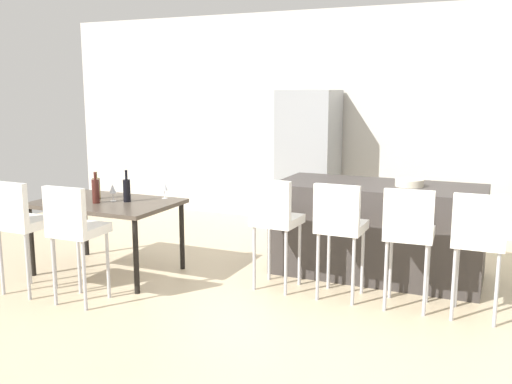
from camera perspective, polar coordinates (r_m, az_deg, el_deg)
name	(u,v)px	position (r m, az deg, el deg)	size (l,w,h in m)	color
ground_plane	(322,298)	(5.22, 6.61, -10.53)	(10.00, 10.00, 0.00)	#C6B28E
back_wall	(391,120)	(7.71, 13.35, 7.02)	(10.00, 0.12, 2.90)	beige
kitchen_island	(378,230)	(5.84, 12.10, -3.70)	(2.02, 0.92, 0.92)	#383330
bar_chair_left	(275,216)	(5.22, 1.88, -2.46)	(0.42, 0.42, 1.05)	white
bar_chair_middle	(340,223)	(5.03, 8.38, -3.05)	(0.40, 0.40, 1.05)	white
bar_chair_right	(409,229)	(4.91, 15.07, -3.63)	(0.43, 0.43, 1.05)	white
bar_chair_far	(479,236)	(4.86, 21.44, -4.13)	(0.40, 0.40, 1.05)	white
dining_table	(107,208)	(5.91, -14.75, -1.52)	(1.38, 0.92, 0.74)	#4C4238
dining_chair_near	(20,219)	(5.52, -22.60, -2.54)	(0.40, 0.40, 1.05)	white
dining_chair_far	(74,226)	(5.10, -17.76, -3.25)	(0.41, 0.41, 1.05)	white
wine_bottle_middle	(96,191)	(5.81, -15.77, 0.13)	(0.07, 0.07, 0.31)	#471E19
wine_bottle_near	(127,190)	(5.80, -12.83, 0.21)	(0.07, 0.07, 0.32)	black
wine_bottle_right	(96,188)	(6.03, -15.71, 0.38)	(0.08, 0.08, 0.28)	brown
wine_glass_left	(113,189)	(5.86, -14.17, 0.29)	(0.07, 0.07, 0.17)	silver
wine_glass_far	(164,186)	(5.91, -9.16, 0.55)	(0.07, 0.07, 0.17)	silver
refrigerator	(308,160)	(7.57, 5.28, 3.18)	(0.72, 0.68, 1.84)	#939699
fruit_bowl	(409,183)	(5.70, 15.12, 0.90)	(0.27, 0.27, 0.07)	beige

